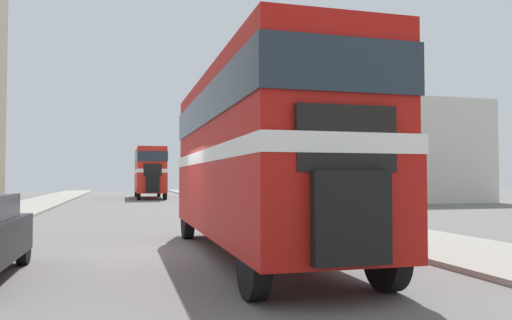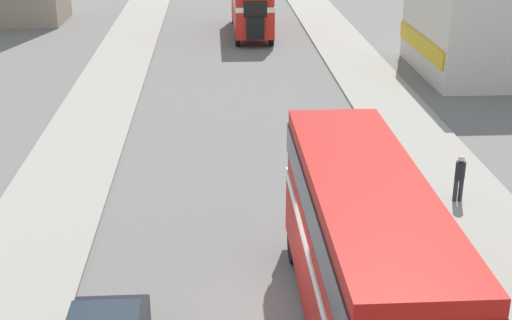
% 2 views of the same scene
% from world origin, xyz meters
% --- Properties ---
extents(ground_plane, '(120.00, 120.00, 0.00)m').
position_xyz_m(ground_plane, '(0.00, 0.00, 0.00)').
color(ground_plane, slate).
extents(sidewalk_right, '(3.50, 120.00, 0.12)m').
position_xyz_m(sidewalk_right, '(6.75, 0.00, 0.06)').
color(sidewalk_right, gray).
rests_on(sidewalk_right, ground_plane).
extents(double_decker_bus, '(2.47, 9.83, 4.12)m').
position_xyz_m(double_decker_bus, '(1.84, -1.26, 2.47)').
color(double_decker_bus, '#B2140F').
rests_on(double_decker_bus, ground_plane).
extents(bus_distant, '(2.43, 9.56, 4.39)m').
position_xyz_m(bus_distant, '(1.22, 33.30, 2.62)').
color(bus_distant, red).
rests_on(bus_distant, ground_plane).
extents(pedestrian_walking, '(0.32, 0.32, 1.58)m').
position_xyz_m(pedestrian_walking, '(6.50, 5.89, 1.01)').
color(pedestrian_walking, '#282833').
rests_on(pedestrian_walking, sidewalk_right).
extents(shop_building_block, '(15.47, 8.58, 7.51)m').
position_xyz_m(shop_building_block, '(17.44, 22.24, 3.75)').
color(shop_building_block, beige).
rests_on(shop_building_block, ground_plane).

